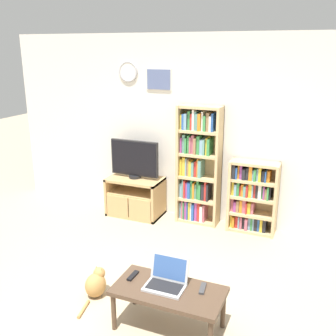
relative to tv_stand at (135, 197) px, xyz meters
The scene contains 11 objects.
ground_plane 2.28m from the tv_stand, 66.84° to the right, with size 18.00×18.00×0.00m, color tan.
wall_back 1.38m from the tv_stand, 19.00° to the left, with size 6.01×0.09×2.60m.
tv_stand is the anchor object (origin of this frame).
television 0.57m from the tv_stand, 107.36° to the left, with size 0.74×0.18×0.56m.
bookshelf_tall 1.07m from the tv_stand, ahead, with size 0.59×0.27×1.67m.
bookshelf_short 1.70m from the tv_stand, ahead, with size 0.64×0.28×0.98m.
coffee_table 2.54m from the tv_stand, 56.25° to the right, with size 0.97×0.48×0.40m.
laptop 2.49m from the tv_stand, 56.37° to the right, with size 0.35×0.28×0.25m.
remote_near_laptop 2.62m from the tv_stand, 49.93° to the right, with size 0.07×0.16×0.02m.
remote_far_from_laptop 2.31m from the tv_stand, 63.29° to the right, with size 0.05×0.16×0.02m.
cat 2.03m from the tv_stand, 74.08° to the right, with size 0.23×0.50×0.30m.
Camera 1 is at (1.65, -2.76, 2.41)m, focal length 42.00 mm.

